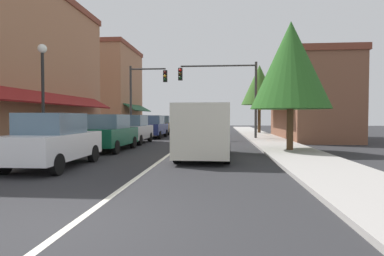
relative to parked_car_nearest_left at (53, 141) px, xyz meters
name	(u,v)px	position (x,y,z in m)	size (l,w,h in m)	color
ground_plane	(189,140)	(3.16, 12.55, -0.88)	(80.00, 80.00, 0.00)	#28282B
sidewalk_left	(113,139)	(-2.34, 12.55, -0.82)	(2.60, 56.00, 0.12)	gray
sidewalk_right	(268,140)	(8.66, 12.55, -0.82)	(2.60, 56.00, 0.12)	#A39E99
lane_center_stripe	(189,140)	(3.16, 12.55, -0.88)	(0.14, 52.00, 0.01)	silver
storefront_left_block	(4,66)	(-6.29, 6.55, 3.54)	(6.61, 14.20, 8.84)	#9E6B4C
storefront_right_block	(309,99)	(11.95, 14.55, 2.11)	(5.32, 10.20, 5.96)	brown
storefront_far_left	(109,90)	(-6.18, 22.55, 3.57)	(6.40, 8.20, 8.89)	#9E6B4C
parked_car_nearest_left	(53,141)	(0.00, 0.00, 0.00)	(1.84, 4.13, 1.77)	silver
parked_car_second_left	(109,133)	(0.03, 5.15, 0.00)	(1.84, 4.13, 1.77)	#0F4C33
parked_car_third_left	(133,129)	(-0.04, 9.52, 0.00)	(1.79, 4.11, 1.77)	#B7BABF
parked_car_far_left	(153,127)	(0.11, 14.78, 0.00)	(1.82, 4.12, 1.77)	navy
parked_car_distant_left	(162,125)	(-0.08, 19.96, 0.00)	(1.86, 4.14, 1.77)	brown
van_in_lane	(205,129)	(4.79, 2.93, 0.27)	(2.08, 5.22, 2.12)	beige
traffic_signal_mast_arm	(228,86)	(5.95, 13.61, 3.02)	(5.74, 0.50, 5.64)	#333333
traffic_signal_left_corner	(143,91)	(-0.67, 14.72, 2.84)	(3.03, 0.50, 5.65)	#333333
street_lamp_left_near	(43,81)	(-1.69, 2.36, 2.21)	(0.36, 0.36, 4.56)	black
tree_right_near	(291,65)	(8.63, 5.30, 3.15)	(3.67, 3.67, 6.07)	#4C331E
tree_right_far	(259,85)	(9.17, 21.81, 3.88)	(3.50, 3.50, 6.70)	#4C331E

